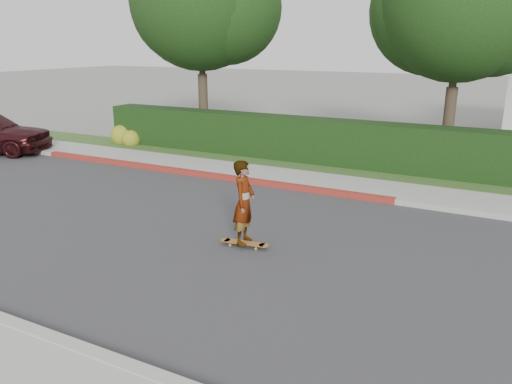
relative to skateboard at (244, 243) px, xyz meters
The scene contains 13 objects.
ground 1.05m from the skateboard, ahead, with size 120.00×120.00×0.00m, color slate.
road 1.04m from the skateboard, ahead, with size 60.00×8.00×0.01m, color #2D2D30.
curb_near 4.22m from the skateboard, 75.70° to the right, with size 60.00×0.20×0.15m, color #9E9E99.
curb_far 4.24m from the skateboard, 75.80° to the left, with size 60.00×0.20×0.15m, color #9E9E99.
curb_red_section 5.71m from the skateboard, 133.89° to the left, with size 12.00×0.21×0.15m, color maroon.
sidewalk_far 5.12m from the skateboard, 78.27° to the left, with size 60.00×1.60×0.12m, color gray.
planting_strip 6.70m from the skateboard, 81.05° to the left, with size 60.00×1.60×0.10m, color #2D4C1E.
hedge 7.50m from the skateboard, 105.19° to the left, with size 15.00×1.00×1.50m, color black.
flowering_shrub 11.23m from the skateboard, 143.03° to the left, with size 1.40×1.00×0.90m.
tree_left 12.02m from the skateboard, 126.64° to the left, with size 5.99×5.21×8.00m.
tree_center 10.69m from the skateboard, 74.64° to the left, with size 5.66×4.84×7.44m.
skateboard is the anchor object (origin of this frame).
skateboarder 0.84m from the skateboard, 90.00° to the left, with size 0.60×0.39×1.65m, color white.
Camera 1 is at (3.33, -7.97, 3.86)m, focal length 35.00 mm.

